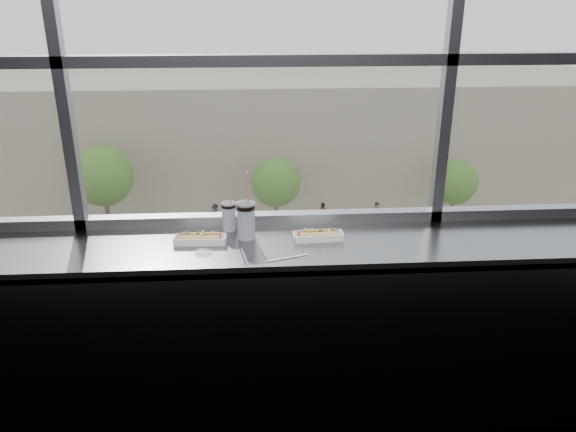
{
  "coord_description": "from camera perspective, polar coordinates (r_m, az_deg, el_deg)",
  "views": [
    {
      "loc": [
        -0.04,
        -1.46,
        2.32
      ],
      "look_at": [
        0.13,
        1.23,
        1.25
      ],
      "focal_mm": 35.0,
      "sensor_mm": 36.0,
      "label": 1
    }
  ],
  "objects": [
    {
      "name": "pedestrian_c",
      "position": [
        33.72,
        3.58,
        0.3
      ],
      "size": [
        0.9,
        0.67,
        2.02
      ],
      "primitive_type": "imported",
      "rotation": [
        0.0,
        0.0,
        3.14
      ],
      "color": "#66605B",
      "rests_on": "far_sidewalk"
    },
    {
      "name": "tree_center",
      "position": [
        32.62,
        -1.24,
        3.46
      ],
      "size": [
        2.94,
        2.94,
        4.6
      ],
      "color": "#47382B",
      "rests_on": "far_sidewalk"
    },
    {
      "name": "tree_left",
      "position": [
        33.51,
        -18.29,
        3.88
      ],
      "size": [
        3.49,
        3.49,
        5.45
      ],
      "color": "#47382B",
      "rests_on": "far_sidewalk"
    },
    {
      "name": "far_sidewalk",
      "position": [
        33.69,
        -3.37,
        -1.6
      ],
      "size": [
        80.0,
        6.0,
        0.04
      ],
      "primitive_type": "cube",
      "color": "#B6AC9D",
      "rests_on": "plaza_ground"
    },
    {
      "name": "street_asphalt",
      "position": [
        26.52,
        -3.18,
        -8.42
      ],
      "size": [
        80.0,
        10.0,
        0.06
      ],
      "primitive_type": "cube",
      "color": "black",
      "rests_on": "plaza_ground"
    },
    {
      "name": "soda_cup_left",
      "position": [
        3.09,
        -6.03,
        0.12
      ],
      "size": [
        0.08,
        0.08,
        0.3
      ],
      "color": "white",
      "rests_on": "counter"
    },
    {
      "name": "car_near_c",
      "position": [
        22.68,
        -7.8,
        -11.48
      ],
      "size": [
        2.79,
        5.73,
        1.85
      ],
      "primitive_type": "imported",
      "rotation": [
        0.0,
        0.0,
        1.66
      ],
      "color": "maroon",
      "rests_on": "street_asphalt"
    },
    {
      "name": "hotdog_tray_right",
      "position": [
        2.98,
        3.08,
        -1.95
      ],
      "size": [
        0.27,
        0.1,
        0.06
      ],
      "rotation": [
        0.0,
        0.0,
        0.03
      ],
      "color": "white",
      "rests_on": "counter"
    },
    {
      "name": "wall_back_lower",
      "position": [
        3.44,
        -2.53,
        -9.23
      ],
      "size": [
        6.0,
        0.0,
        6.0
      ],
      "primitive_type": "plane",
      "rotation": [
        1.57,
        0.0,
        0.0
      ],
      "color": "black",
      "rests_on": "ground"
    },
    {
      "name": "pedestrian_b",
      "position": [
        33.47,
        -7.34,
        0.08
      ],
      "size": [
        0.7,
        0.94,
        2.11
      ],
      "primitive_type": "imported",
      "rotation": [
        0.0,
        0.0,
        1.57
      ],
      "color": "#66605B",
      "rests_on": "far_sidewalk"
    },
    {
      "name": "car_near_e",
      "position": [
        25.94,
        26.83,
        -8.97
      ],
      "size": [
        3.31,
        6.56,
        2.1
      ],
      "primitive_type": "imported",
      "rotation": [
        0.0,
        0.0,
        1.46
      ],
      "color": "navy",
      "rests_on": "street_asphalt"
    },
    {
      "name": "loose_straw",
      "position": [
        2.77,
        -0.06,
        -4.27
      ],
      "size": [
        0.21,
        0.08,
        0.01
      ],
      "primitive_type": "cylinder",
      "rotation": [
        0.0,
        1.57,
        0.32
      ],
      "color": "white",
      "rests_on": "counter"
    },
    {
      "name": "pedestrian_d",
      "position": [
        34.11,
        9.03,
        0.3
      ],
      "size": [
        0.89,
        0.67,
        2.0
      ],
      "primitive_type": "imported",
      "color": "#66605B",
      "rests_on": "far_sidewalk"
    },
    {
      "name": "car_near_d",
      "position": [
        23.51,
        13.86,
        -10.11
      ],
      "size": [
        3.11,
        6.84,
        2.24
      ],
      "primitive_type": "imported",
      "rotation": [
        0.0,
        0.0,
        1.52
      ],
      "color": "silver",
      "rests_on": "street_asphalt"
    },
    {
      "name": "tree_right",
      "position": [
        34.77,
        16.55,
        3.33
      ],
      "size": [
        2.74,
        2.74,
        4.28
      ],
      "color": "#47382B",
      "rests_on": "far_sidewalk"
    },
    {
      "name": "soda_cup_right",
      "position": [
        2.97,
        -4.29,
        -0.28
      ],
      "size": [
        0.1,
        0.1,
        0.38
      ],
      "color": "white",
      "rests_on": "counter"
    },
    {
      "name": "far_building",
      "position": [
        42.0,
        -3.64,
        8.82
      ],
      "size": [
        50.0,
        14.0,
        8.0
      ],
      "primitive_type": "cube",
      "color": "gray",
      "rests_on": "plaza_ground"
    },
    {
      "name": "car_near_b",
      "position": [
        24.03,
        -23.96,
        -10.85
      ],
      "size": [
        3.6,
        6.85,
        2.18
      ],
      "primitive_type": "imported",
      "rotation": [
        0.0,
        0.0,
        1.71
      ],
      "color": "black",
      "rests_on": "street_asphalt"
    },
    {
      "name": "plaza_ground",
      "position": [
        48.33,
        -3.57,
        5.64
      ],
      "size": [
        120.0,
        120.0,
        0.0
      ],
      "primitive_type": "plane",
      "color": "#B6AC9D",
      "rests_on": "ground"
    },
    {
      "name": "counter",
      "position": [
        2.96,
        -2.56,
        -3.3
      ],
      "size": [
        6.0,
        0.55,
        0.06
      ],
      "primitive_type": "cube",
      "color": "gray",
      "rests_on": "ground"
    },
    {
      "name": "car_far_a",
      "position": [
        31.41,
        -23.13,
        -2.96
      ],
      "size": [
        3.35,
        6.78,
        2.18
      ],
      "primitive_type": "imported",
      "rotation": [
        0.0,
        0.0,
        1.67
      ],
      "color": "black",
      "rests_on": "street_asphalt"
    },
    {
      "name": "wrapper",
      "position": [
        2.86,
        -8.63,
        -3.57
      ],
      "size": [
        0.1,
        0.07,
        0.02
      ],
      "primitive_type": "ellipsoid",
      "color": "silver",
      "rests_on": "counter"
    },
    {
      "name": "hotdog_tray_left",
      "position": [
        2.97,
        -8.92,
        -2.27
      ],
      "size": [
        0.27,
        0.09,
        0.07
      ],
      "rotation": [
        0.0,
        0.0,
        -0.03
      ],
      "color": "white",
      "rests_on": "counter"
    },
    {
      "name": "counter_fascia",
      "position": [
        3.0,
        -2.28,
        -14.42
      ],
      "size": [
        6.0,
        0.04,
        1.04
      ],
      "primitive_type": "cube",
      "color": "gray",
      "rests_on": "ground"
    }
  ]
}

